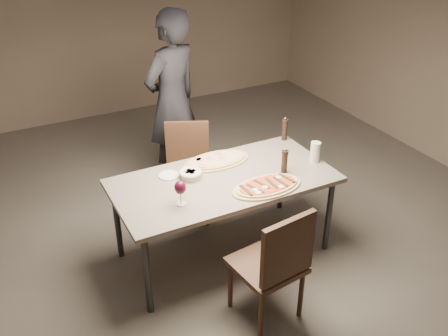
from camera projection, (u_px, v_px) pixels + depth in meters
name	position (u px, v px, depth m)	size (l,w,h in m)	color
room	(224.00, 104.00, 3.72)	(7.00, 7.00, 7.00)	#554F49
dining_table	(224.00, 185.00, 4.07)	(1.80, 0.90, 0.75)	gray
zucchini_pizza	(267.00, 186.00, 3.91)	(0.59, 0.33, 0.05)	tan
ham_pizza	(217.00, 160.00, 4.28)	(0.59, 0.33, 0.04)	tan
bread_basket	(190.00, 174.00, 4.03)	(0.19, 0.19, 0.07)	beige
oil_dish	(220.00, 157.00, 4.35)	(0.14, 0.14, 0.02)	white
pepper_mill_left	(285.00, 161.00, 4.08)	(0.06, 0.06, 0.22)	black
pepper_mill_right	(285.00, 129.00, 4.61)	(0.06, 0.06, 0.23)	black
carafe	(315.00, 152.00, 4.26)	(0.09, 0.09, 0.18)	silver
wine_glass	(180.00, 188.00, 3.65)	(0.09, 0.09, 0.20)	silver
side_plate	(169.00, 175.00, 4.08)	(0.17, 0.17, 0.01)	white
chair_near	(275.00, 262.00, 3.47)	(0.51, 0.51, 0.96)	#41291B
chair_far	(188.00, 165.00, 4.73)	(0.57, 0.57, 0.91)	#41291B
diner	(172.00, 102.00, 5.01)	(0.68, 0.45, 1.86)	black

